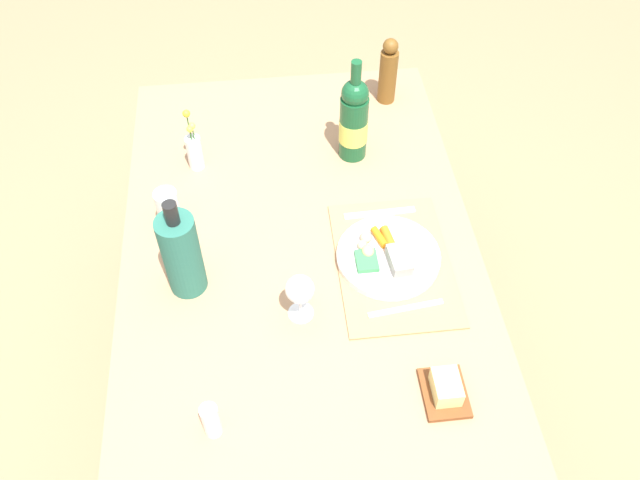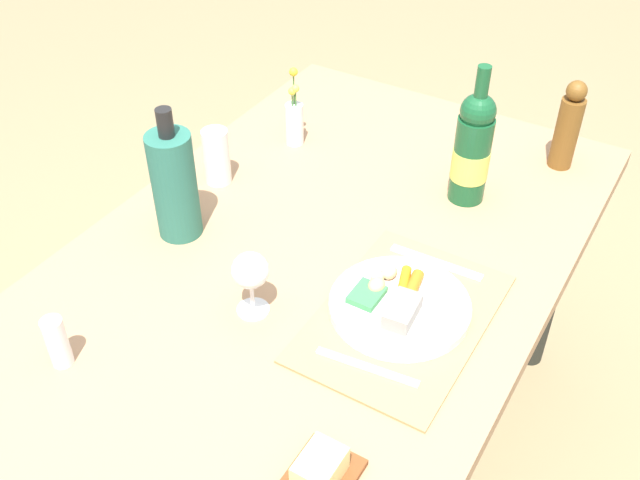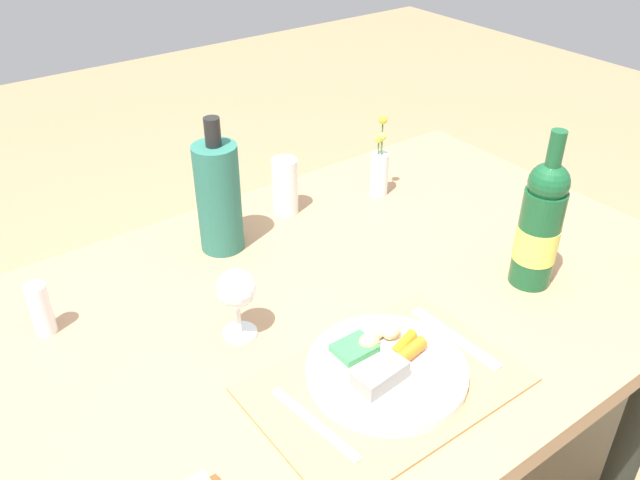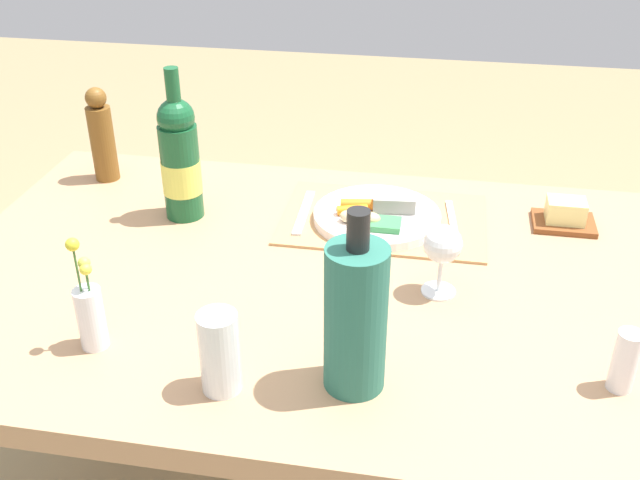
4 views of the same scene
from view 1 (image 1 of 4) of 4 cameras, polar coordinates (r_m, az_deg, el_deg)
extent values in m
plane|color=#917F59|center=(2.40, -1.26, -11.99)|extent=(8.00, 8.00, 0.00)
cube|color=tan|center=(1.80, -1.65, -1.30)|extent=(1.53, 0.95, 0.05)
cylinder|color=#272922|center=(2.55, 5.66, 5.89)|extent=(0.08, 0.08, 0.69)
cylinder|color=#272922|center=(2.53, -11.42, 4.49)|extent=(0.08, 0.08, 0.69)
cube|color=tan|center=(1.76, 6.36, -1.97)|extent=(0.44, 0.30, 0.01)
cylinder|color=white|center=(1.75, 5.89, -1.42)|extent=(0.27, 0.27, 0.02)
cube|color=gray|center=(1.71, 6.83, -1.70)|extent=(0.09, 0.06, 0.03)
cylinder|color=orange|center=(1.76, 5.93, 0.08)|extent=(0.08, 0.04, 0.02)
cylinder|color=orange|center=(1.77, 5.12, 0.25)|extent=(0.07, 0.04, 0.02)
ellipsoid|color=#C9C377|center=(1.73, 4.13, -0.93)|extent=(0.04, 0.03, 0.03)
ellipsoid|color=#C9BA81|center=(1.74, 3.66, -0.43)|extent=(0.03, 0.03, 0.02)
ellipsoid|color=#D0B484|center=(1.76, 3.98, 0.27)|extent=(0.04, 0.03, 0.03)
cube|color=#3A8D4D|center=(1.72, 4.04, -1.79)|extent=(0.07, 0.06, 0.01)
cube|color=silver|center=(1.67, 7.38, -5.85)|extent=(0.04, 0.19, 0.00)
cube|color=silver|center=(1.86, 5.15, 2.33)|extent=(0.03, 0.20, 0.00)
cylinder|color=white|center=(1.48, -9.34, -15.05)|extent=(0.04, 0.04, 0.10)
cylinder|color=#296A59|center=(1.65, -11.78, -1.27)|extent=(0.09, 0.09, 0.24)
cylinder|color=black|center=(1.53, -12.67, 2.25)|extent=(0.03, 0.03, 0.06)
cylinder|color=#16522B|center=(1.97, 2.89, 9.64)|extent=(0.08, 0.08, 0.21)
sphere|color=#16522B|center=(1.89, 3.03, 12.46)|extent=(0.08, 0.08, 0.08)
cylinder|color=#16522B|center=(1.86, 3.10, 13.81)|extent=(0.03, 0.03, 0.10)
cylinder|color=#DADE5B|center=(1.97, 2.87, 9.42)|extent=(0.08, 0.08, 0.07)
cylinder|color=brown|center=(2.19, 5.84, 13.77)|extent=(0.06, 0.06, 0.18)
sphere|color=brown|center=(2.12, 6.08, 16.22)|extent=(0.05, 0.05, 0.05)
cylinder|color=silver|center=(1.82, -12.84, 2.43)|extent=(0.06, 0.06, 0.14)
cylinder|color=silver|center=(1.84, -12.69, 1.86)|extent=(0.06, 0.06, 0.08)
cylinder|color=white|center=(1.66, -1.66, -6.27)|extent=(0.06, 0.06, 0.00)
cylinder|color=white|center=(1.63, -1.69, -5.58)|extent=(0.01, 0.01, 0.07)
sphere|color=white|center=(1.57, -1.75, -4.24)|extent=(0.07, 0.07, 0.07)
cylinder|color=silver|center=(1.99, -10.70, 7.39)|extent=(0.05, 0.05, 0.11)
cylinder|color=#3F7233|center=(1.97, -10.61, 7.87)|extent=(0.00, 0.00, 0.16)
sphere|color=#D1D44B|center=(1.92, -10.95, 9.60)|extent=(0.02, 0.02, 0.02)
cylinder|color=#3F7233|center=(1.97, -10.97, 8.41)|extent=(0.00, 0.00, 0.20)
sphere|color=gold|center=(1.90, -11.41, 10.60)|extent=(0.02, 0.02, 0.02)
cylinder|color=#3F7233|center=(1.97, -10.79, 7.68)|extent=(0.00, 0.00, 0.15)
sphere|color=yellow|center=(1.92, -11.12, 9.33)|extent=(0.02, 0.02, 0.02)
cube|color=brown|center=(1.57, 10.63, -12.79)|extent=(0.13, 0.10, 0.01)
cube|color=#F2E88F|center=(1.54, 10.79, -12.27)|extent=(0.08, 0.06, 0.05)
camera|label=2|loc=(0.79, 59.11, -7.05)|focal=41.39mm
camera|label=3|loc=(1.17, 45.33, 3.41)|focal=36.94mm
camera|label=4|loc=(1.57, -51.00, 8.30)|focal=41.87mm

